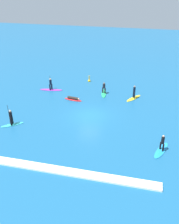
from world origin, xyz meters
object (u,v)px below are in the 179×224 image
surfer_on_yellow_board (134,95)px  surfer_on_red_board (73,99)px  surfer_on_green_board (104,91)px  surfer_on_purple_board (51,87)px  marker_buoy (89,80)px  surfer_on_teal_board (12,120)px  surfer_on_blue_board (162,147)px

surfer_on_yellow_board → surfer_on_red_board: size_ratio=1.11×
surfer_on_yellow_board → surfer_on_green_board: 4.26m
surfer_on_purple_board → marker_buoy: surfer_on_purple_board is taller
surfer_on_yellow_board → surfer_on_green_board: surfer_on_yellow_board is taller
surfer_on_red_board → surfer_on_green_board: surfer_on_green_board is taller
surfer_on_yellow_board → marker_buoy: surfer_on_yellow_board is taller
surfer_on_yellow_board → surfer_on_teal_board: bearing=-19.4°
surfer_on_green_board → marker_buoy: surfer_on_green_board is taller
surfer_on_purple_board → surfer_on_yellow_board: bearing=171.2°
marker_buoy → surfer_on_red_board: bearing=-93.7°
surfer_on_green_board → marker_buoy: (-3.12, 4.12, -0.22)m
surfer_on_purple_board → surfer_on_red_board: size_ratio=1.32×
surfer_on_purple_board → surfer_on_red_board: (4.11, -2.50, -0.27)m
surfer_on_yellow_board → surfer_on_teal_board: (-12.47, -10.20, 0.13)m
surfer_on_purple_board → surfer_on_green_board: bearing=175.7°
surfer_on_purple_board → surfer_on_green_board: 7.70m
surfer_on_blue_board → marker_buoy: 19.34m
surfer_on_yellow_board → marker_buoy: size_ratio=2.68×
surfer_on_blue_board → surfer_on_yellow_board: surfer_on_yellow_board is taller
surfer_on_teal_board → surfer_on_red_board: bearing=-159.4°
surfer_on_red_board → surfer_on_teal_board: size_ratio=1.10×
surfer_on_yellow_board → surfer_on_teal_board: surfer_on_teal_board is taller
surfer_on_red_board → surfer_on_teal_board: (-4.68, -7.84, 0.40)m
surfer_on_teal_board → marker_buoy: 15.83m
surfer_on_blue_board → surfer_on_green_board: bearing=-126.0°
surfer_on_blue_board → surfer_on_purple_board: size_ratio=0.92×
surfer_on_blue_board → surfer_on_purple_board: (-15.47, 11.35, 0.05)m
surfer_on_purple_board → surfer_on_green_board: surfer_on_purple_board is taller
surfer_on_green_board → surfer_on_blue_board: bearing=24.6°
surfer_on_red_board → surfer_on_blue_board: bearing=-29.0°
surfer_on_purple_board → surfer_on_green_board: (7.69, 0.51, -0.04)m
surfer_on_blue_board → surfer_on_red_board: (-11.36, 8.85, -0.22)m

